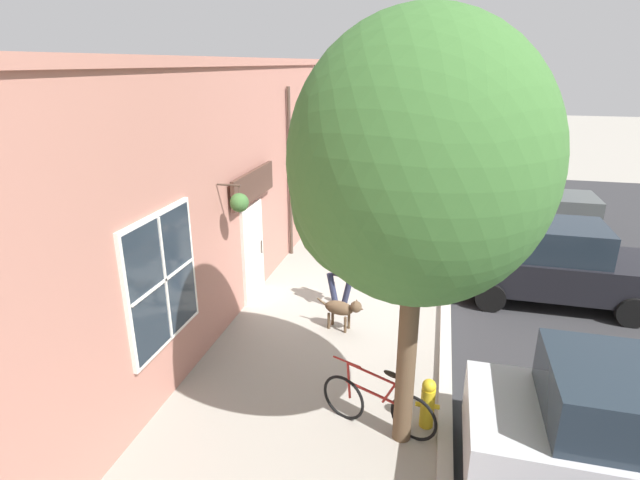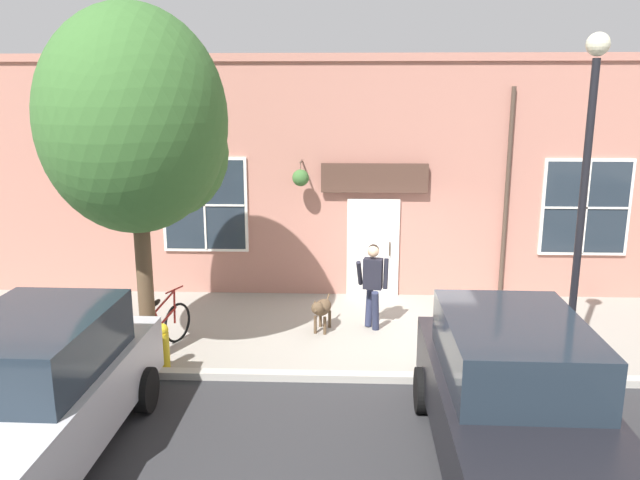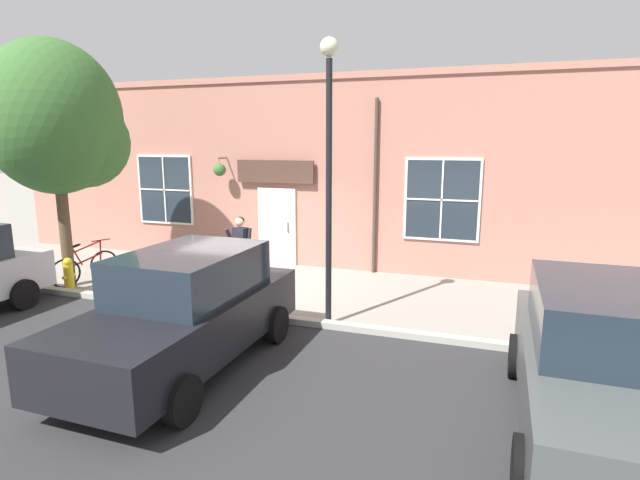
{
  "view_description": "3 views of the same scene",
  "coord_description": "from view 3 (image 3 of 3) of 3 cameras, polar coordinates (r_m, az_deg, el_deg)",
  "views": [
    {
      "loc": [
        1.62,
        -9.77,
        4.94
      ],
      "look_at": [
        -0.92,
        0.79,
        1.06
      ],
      "focal_mm": 28.0,
      "sensor_mm": 36.0,
      "label": 1
    },
    {
      "loc": [
        10.72,
        -0.88,
        4.24
      ],
      "look_at": [
        -1.13,
        -1.35,
        1.45
      ],
      "focal_mm": 35.0,
      "sensor_mm": 36.0,
      "label": 2
    },
    {
      "loc": [
        10.2,
        5.24,
        3.33
      ],
      "look_at": [
        -1.12,
        1.34,
        0.97
      ],
      "focal_mm": 28.0,
      "sensor_mm": 36.0,
      "label": 3
    }
  ],
  "objects": [
    {
      "name": "dog_on_leash",
      "position": [
        12.42,
        -13.26,
        -2.55
      ],
      "size": [
        0.98,
        0.42,
        0.69
      ],
      "color": "brown",
      "rests_on": "ground_plane"
    },
    {
      "name": "leaning_bicycle",
      "position": [
        13.26,
        -25.23,
        -2.79
      ],
      "size": [
        1.69,
        0.52,
        1.01
      ],
      "color": "black",
      "rests_on": "ground_plane"
    },
    {
      "name": "parked_car_far_end",
      "position": [
        6.58,
        29.9,
        -12.25
      ],
      "size": [
        4.33,
        1.99,
        1.75
      ],
      "color": "#474C4C",
      "rests_on": "ground_plane"
    },
    {
      "name": "curb_and_road",
      "position": [
        7.57,
        -29.09,
        -16.29
      ],
      "size": [
        10.1,
        28.0,
        0.12
      ],
      "color": "#B2ADA3",
      "rests_on": "ground_plane"
    },
    {
      "name": "ground_plane",
      "position": [
        11.94,
        -7.87,
        -5.15
      ],
      "size": [
        90.0,
        90.0,
        0.0
      ],
      "primitive_type": "plane",
      "color": "gray"
    },
    {
      "name": "storefront_facade",
      "position": [
        13.61,
        -3.68,
        7.7
      ],
      "size": [
        0.95,
        18.0,
        5.03
      ],
      "color": "#B27566",
      "rests_on": "ground_plane"
    },
    {
      "name": "fire_hydrant",
      "position": [
        12.65,
        -26.78,
        -3.47
      ],
      "size": [
        0.34,
        0.2,
        0.77
      ],
      "color": "gold",
      "rests_on": "ground_plane"
    },
    {
      "name": "street_lamp",
      "position": [
        8.81,
        1.03,
        10.84
      ],
      "size": [
        0.32,
        0.32,
        5.05
      ],
      "color": "black",
      "rests_on": "ground_plane"
    },
    {
      "name": "parked_car_mid_block",
      "position": [
        7.73,
        -15.05,
        -7.72
      ],
      "size": [
        4.33,
        1.99,
        1.75
      ],
      "color": "black",
      "rests_on": "ground_plane"
    },
    {
      "name": "pedestrian_walking",
      "position": [
        12.04,
        -9.06,
        -0.39
      ],
      "size": [
        0.6,
        0.61,
        1.6
      ],
      "color": "#282D47",
      "rests_on": "ground_plane"
    },
    {
      "name": "street_tree_by_curb",
      "position": [
        12.82,
        -27.47,
        11.64
      ],
      "size": [
        3.11,
        2.77,
        5.55
      ],
      "color": "brown",
      "rests_on": "ground_plane"
    }
  ]
}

